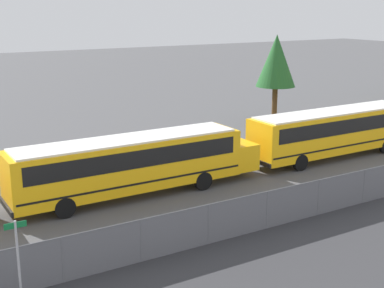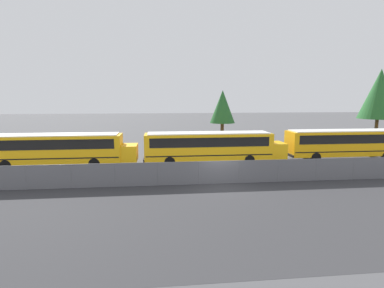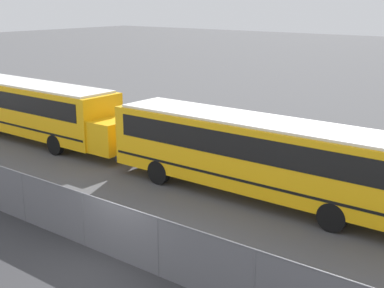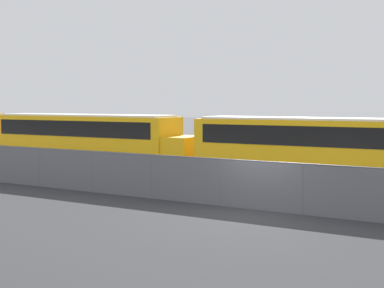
# 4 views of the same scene
# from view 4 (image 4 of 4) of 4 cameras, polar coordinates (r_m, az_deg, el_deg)

# --- Properties ---
(ground_plane) EXTENTS (200.00, 200.00, 0.00)m
(ground_plane) POSITION_cam_4_polar(r_m,az_deg,el_deg) (19.05, 7.25, -7.02)
(ground_plane) COLOR #4C4C4F
(road_strip) EXTENTS (147.04, 12.00, 0.01)m
(road_strip) POSITION_cam_4_polar(r_m,az_deg,el_deg) (13.85, -2.53, -11.35)
(road_strip) COLOR #333335
(road_strip) RESTS_ON ground_plane
(fence) EXTENTS (113.11, 0.07, 1.75)m
(fence) POSITION_cam_4_polar(r_m,az_deg,el_deg) (18.89, 7.27, -4.36)
(fence) COLOR #9EA0A5
(fence) RESTS_ON ground_plane
(school_bus_2) EXTENTS (13.78, 2.55, 3.08)m
(school_bus_2) POSITION_cam_4_polar(r_m,az_deg,el_deg) (32.06, -11.04, 0.91)
(school_bus_2) COLOR #EDA80F
(school_bus_2) RESTS_ON ground_plane
(school_bus_3) EXTENTS (13.78, 2.55, 3.08)m
(school_bus_3) POSITION_cam_4_polar(r_m,az_deg,el_deg) (25.06, 14.51, -0.12)
(school_bus_3) COLOR #EDA80F
(school_bus_3) RESTS_ON ground_plane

